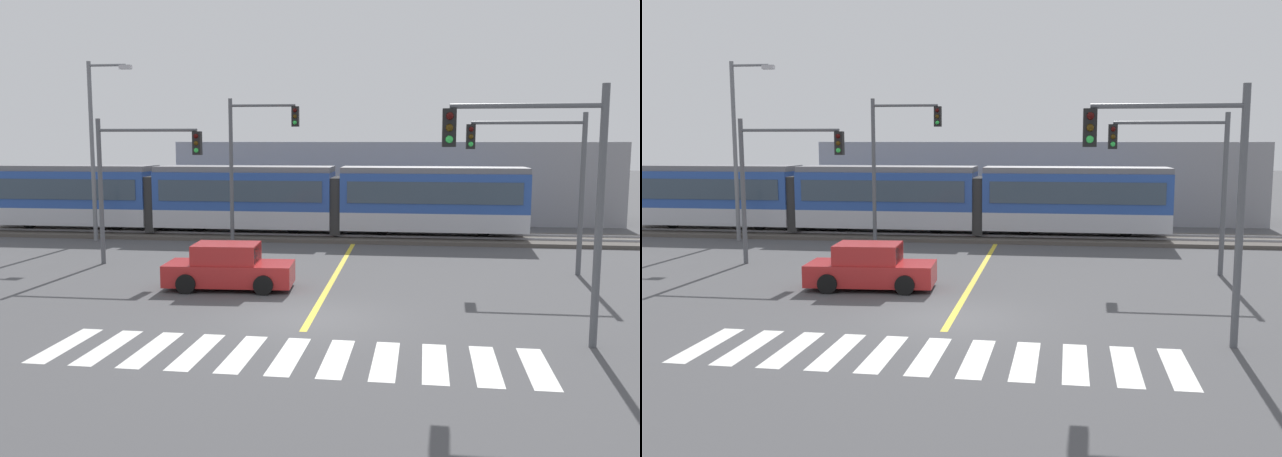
{
  "view_description": "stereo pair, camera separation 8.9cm",
  "coord_description": "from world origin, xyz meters",
  "views": [
    {
      "loc": [
        2.72,
        -18.07,
        4.9
      ],
      "look_at": [
        -0.69,
        7.08,
        1.6
      ],
      "focal_mm": 38.0,
      "sensor_mm": 36.0,
      "label": 1
    },
    {
      "loc": [
        2.81,
        -18.05,
        4.9
      ],
      "look_at": [
        -0.69,
        7.08,
        1.6
      ],
      "focal_mm": 38.0,
      "sensor_mm": 36.0,
      "label": 2
    }
  ],
  "objects": [
    {
      "name": "track_bed",
      "position": [
        0.0,
        15.72,
        0.09
      ],
      "size": [
        120.0,
        4.0,
        0.18
      ],
      "primitive_type": "cube",
      "color": "#4C4742",
      "rests_on": "ground"
    },
    {
      "name": "traffic_light_mid_right",
      "position": [
        7.37,
        7.4,
        3.98
      ],
      "size": [
        4.25,
        0.38,
        5.91
      ],
      "color": "#515459",
      "rests_on": "ground"
    },
    {
      "name": "crosswalk_stripe_5",
      "position": [
        0.0,
        -3.31,
        0.0
      ],
      "size": [
        0.61,
        2.81,
        0.01
      ],
      "primitive_type": "cube",
      "rotation": [
        0.0,
        0.0,
        -0.02
      ],
      "color": "silver",
      "rests_on": "ground"
    },
    {
      "name": "traffic_light_far_left",
      "position": [
        -4.52,
        12.28,
        4.47
      ],
      "size": [
        3.25,
        0.38,
        6.8
      ],
      "color": "#515459",
      "rests_on": "ground"
    },
    {
      "name": "rail_near",
      "position": [
        0.0,
        15.0,
        0.23
      ],
      "size": [
        120.0,
        0.08,
        0.1
      ],
      "primitive_type": "cube",
      "color": "#939399",
      "rests_on": "track_bed"
    },
    {
      "name": "traffic_light_mid_left",
      "position": [
        -8.0,
        7.26,
        3.84
      ],
      "size": [
        4.25,
        0.38,
        5.76
      ],
      "color": "#515459",
      "rests_on": "ground"
    },
    {
      "name": "ground_plane",
      "position": [
        0.0,
        0.0,
        0.0
      ],
      "size": [
        200.0,
        200.0,
        0.0
      ],
      "primitive_type": "plane",
      "color": "#474749"
    },
    {
      "name": "traffic_light_near_right",
      "position": [
        5.84,
        -1.66,
        4.06
      ],
      "size": [
        3.75,
        0.38,
        6.2
      ],
      "color": "#515459",
      "rests_on": "ground"
    },
    {
      "name": "building_backdrop_far",
      "position": [
        1.63,
        24.57,
        2.41
      ],
      "size": [
        26.22,
        6.0,
        4.83
      ],
      "primitive_type": "cube",
      "color": "gray",
      "rests_on": "ground"
    },
    {
      "name": "crosswalk_stripe_2",
      "position": [
        -3.3,
        -3.25,
        0.0
      ],
      "size": [
        0.61,
        2.81,
        0.01
      ],
      "primitive_type": "cube",
      "rotation": [
        0.0,
        0.0,
        -0.02
      ],
      "color": "silver",
      "rests_on": "ground"
    },
    {
      "name": "lane_centre_line",
      "position": [
        0.0,
        6.21,
        0.0
      ],
      "size": [
        0.2,
        15.04,
        0.01
      ],
      "primitive_type": "cube",
      "color": "gold",
      "rests_on": "ground"
    },
    {
      "name": "sedan_crossing",
      "position": [
        -3.25,
        3.44,
        0.7
      ],
      "size": [
        4.29,
        2.1,
        1.52
      ],
      "color": "#B22323",
      "rests_on": "ground"
    },
    {
      "name": "light_rail_tram",
      "position": [
        -5.73,
        15.72,
        2.05
      ],
      "size": [
        28.0,
        2.64,
        3.43
      ],
      "color": "#B7BAC1",
      "rests_on": "track_bed"
    },
    {
      "name": "rail_far",
      "position": [
        0.0,
        16.44,
        0.23
      ],
      "size": [
        120.0,
        0.08,
        0.1
      ],
      "primitive_type": "cube",
      "color": "#939399",
      "rests_on": "track_bed"
    },
    {
      "name": "street_lamp_west",
      "position": [
        -12.44,
        13.1,
        4.91
      ],
      "size": [
        2.22,
        0.28,
        8.65
      ],
      "color": "slate",
      "rests_on": "ground"
    },
    {
      "name": "crosswalk_stripe_10",
      "position": [
        5.5,
        -3.41,
        0.0
      ],
      "size": [
        0.61,
        2.81,
        0.01
      ],
      "primitive_type": "cube",
      "rotation": [
        0.0,
        0.0,
        -0.02
      ],
      "color": "silver",
      "rests_on": "ground"
    },
    {
      "name": "crosswalk_stripe_7",
      "position": [
        2.2,
        -3.35,
        0.0
      ],
      "size": [
        0.61,
        2.81,
        0.01
      ],
      "primitive_type": "cube",
      "rotation": [
        0.0,
        0.0,
        -0.02
      ],
      "color": "silver",
      "rests_on": "ground"
    },
    {
      "name": "crosswalk_stripe_3",
      "position": [
        -2.2,
        -3.27,
        0.0
      ],
      "size": [
        0.61,
        2.81,
        0.01
      ],
      "primitive_type": "cube",
      "rotation": [
        0.0,
        0.0,
        -0.02
      ],
      "color": "silver",
      "rests_on": "ground"
    },
    {
      "name": "crosswalk_stripe_4",
      "position": [
        -1.1,
        -3.29,
        0.0
      ],
      "size": [
        0.61,
        2.81,
        0.01
      ],
      "primitive_type": "cube",
      "rotation": [
        0.0,
        0.0,
        -0.02
      ],
      "color": "silver",
      "rests_on": "ground"
    },
    {
      "name": "crosswalk_stripe_9",
      "position": [
        4.4,
        -3.39,
        0.0
      ],
      "size": [
        0.61,
        2.81,
        0.01
      ],
      "primitive_type": "cube",
      "rotation": [
        0.0,
        0.0,
        -0.02
      ],
      "color": "silver",
      "rests_on": "ground"
    },
    {
      "name": "crosswalk_stripe_1",
      "position": [
        -4.4,
        -3.23,
        0.0
      ],
      "size": [
        0.61,
        2.81,
        0.01
      ],
      "primitive_type": "cube",
      "rotation": [
        0.0,
        0.0,
        -0.02
      ],
      "color": "silver",
      "rests_on": "ground"
    },
    {
      "name": "crosswalk_stripe_6",
      "position": [
        1.1,
        -3.33,
        0.0
      ],
      "size": [
        0.61,
        2.81,
        0.01
      ],
      "primitive_type": "cube",
      "rotation": [
        0.0,
        0.0,
        -0.02
      ],
      "color": "silver",
      "rests_on": "ground"
    },
    {
      "name": "crosswalk_stripe_8",
      "position": [
        3.3,
        -3.37,
        0.0
      ],
      "size": [
        0.61,
        2.81,
        0.01
      ],
      "primitive_type": "cube",
      "rotation": [
        0.0,
        0.0,
        -0.02
      ],
      "color": "silver",
      "rests_on": "ground"
    },
    {
      "name": "crosswalk_stripe_0",
      "position": [
        -5.5,
        -3.21,
        0.0
      ],
      "size": [
        0.61,
        2.81,
        0.01
      ],
      "primitive_type": "cube",
      "rotation": [
        0.0,
        0.0,
        -0.02
      ],
      "color": "silver",
      "rests_on": "ground"
    }
  ]
}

